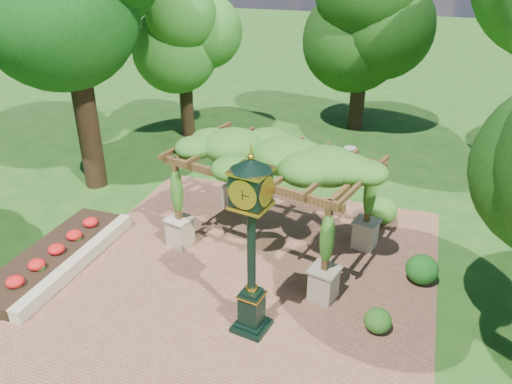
% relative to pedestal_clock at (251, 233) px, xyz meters
% --- Properties ---
extents(ground, '(120.00, 120.00, 0.00)m').
position_rel_pedestal_clock_xyz_m(ground, '(-0.84, 0.29, -2.67)').
color(ground, '#1E4714').
rests_on(ground, ground).
extents(brick_plaza, '(10.00, 12.00, 0.04)m').
position_rel_pedestal_clock_xyz_m(brick_plaza, '(-0.84, 1.29, -2.65)').
color(brick_plaza, brown).
rests_on(brick_plaza, ground).
extents(border_wall, '(0.35, 5.00, 0.40)m').
position_rel_pedestal_clock_xyz_m(border_wall, '(-5.44, 0.79, -2.47)').
color(border_wall, '#C6B793').
rests_on(border_wall, ground).
extents(flower_bed, '(1.50, 5.00, 0.36)m').
position_rel_pedestal_clock_xyz_m(flower_bed, '(-6.34, 0.79, -2.49)').
color(flower_bed, red).
rests_on(flower_bed, ground).
extents(pedestal_clock, '(1.01, 1.01, 4.46)m').
position_rel_pedestal_clock_xyz_m(pedestal_clock, '(0.00, 0.00, 0.00)').
color(pedestal_clock, black).
rests_on(pedestal_clock, brick_plaza).
extents(pergola, '(6.15, 4.63, 3.46)m').
position_rel_pedestal_clock_xyz_m(pergola, '(-0.61, 3.60, 0.18)').
color(pergola, tan).
rests_on(pergola, brick_plaza).
extents(sundial, '(0.54, 0.54, 0.92)m').
position_rel_pedestal_clock_xyz_m(sundial, '(0.62, 10.16, -2.27)').
color(sundial, gray).
rests_on(sundial, ground).
extents(shrub_front, '(0.80, 0.80, 0.59)m').
position_rel_pedestal_clock_xyz_m(shrub_front, '(2.82, 0.88, -2.34)').
color(shrub_front, '#2A601B').
rests_on(shrub_front, brick_plaza).
extents(shrub_mid, '(0.97, 0.97, 0.78)m').
position_rel_pedestal_clock_xyz_m(shrub_mid, '(3.71, 3.20, -2.24)').
color(shrub_mid, '#1A5919').
rests_on(shrub_mid, brick_plaza).
extents(shrub_back, '(1.32, 1.32, 0.91)m').
position_rel_pedestal_clock_xyz_m(shrub_back, '(2.33, 6.05, -2.17)').
color(shrub_back, '#2D5D1B').
rests_on(shrub_back, brick_plaza).
extents(tree_west_far, '(3.41, 3.41, 6.62)m').
position_rel_pedestal_clock_xyz_m(tree_west_far, '(-7.29, 11.68, 1.86)').
color(tree_west_far, black).
rests_on(tree_west_far, ground).
extents(tree_north, '(4.77, 4.77, 7.62)m').
position_rel_pedestal_clock_xyz_m(tree_north, '(0.09, 15.22, 2.56)').
color(tree_north, '#311F13').
rests_on(tree_north, ground).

